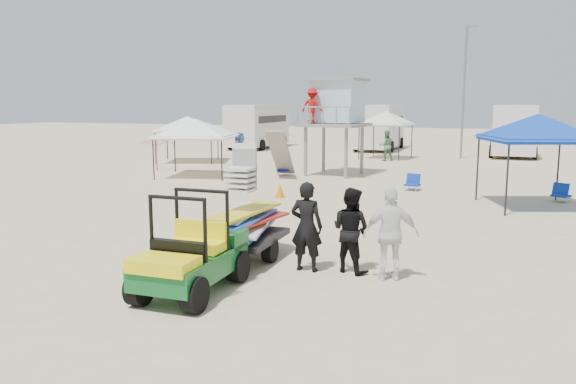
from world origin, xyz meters
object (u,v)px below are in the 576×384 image
(utility_cart, at_px, (189,248))
(lifeguard_tower, at_px, (334,105))
(man_left, at_px, (307,227))
(surf_trailer, at_px, (244,219))
(canopy_blue, at_px, (538,118))

(utility_cart, xyz_separation_m, lifeguard_tower, (-2.24, 17.20, 2.44))
(man_left, relative_size, lifeguard_tower, 0.42)
(surf_trailer, bearing_deg, man_left, -11.19)
(man_left, bearing_deg, canopy_blue, -117.15)
(utility_cart, xyz_separation_m, man_left, (1.52, 2.03, 0.08))
(surf_trailer, distance_m, lifeguard_tower, 15.22)
(surf_trailer, relative_size, lifeguard_tower, 0.57)
(man_left, height_order, canopy_blue, canopy_blue)
(man_left, bearing_deg, utility_cart, 53.07)
(man_left, bearing_deg, lifeguard_tower, -76.22)
(utility_cart, height_order, man_left, man_left)
(canopy_blue, bearing_deg, utility_cart, -118.93)
(lifeguard_tower, bearing_deg, utility_cart, -82.58)
(surf_trailer, distance_m, man_left, 1.55)
(utility_cart, height_order, surf_trailer, surf_trailer)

